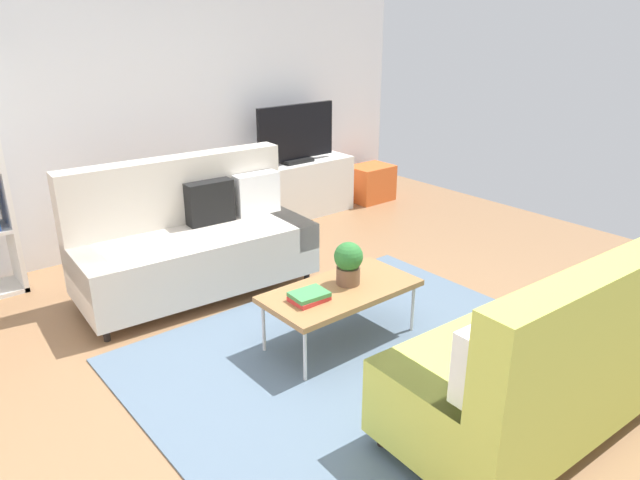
{
  "coord_description": "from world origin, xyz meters",
  "views": [
    {
      "loc": [
        -2.3,
        -2.71,
        2.2
      ],
      "look_at": [
        0.24,
        0.38,
        0.65
      ],
      "focal_mm": 32.92,
      "sensor_mm": 36.0,
      "label": 1
    }
  ],
  "objects_px": {
    "tv_console": "(296,189)",
    "tv": "(296,135)",
    "vase_0": "(249,161)",
    "coffee_table": "(341,292)",
    "table_book_0": "(309,298)",
    "bottle_0": "(267,158)",
    "potted_plant": "(348,262)",
    "couch_beige": "(193,240)",
    "storage_trunk": "(371,183)",
    "bottle_1": "(276,160)",
    "couch_green": "(551,358)"
  },
  "relations": [
    {
      "from": "potted_plant",
      "to": "bottle_1",
      "type": "bearing_deg",
      "value": 65.64
    },
    {
      "from": "couch_beige",
      "to": "table_book_0",
      "type": "distance_m",
      "value": 1.43
    },
    {
      "from": "potted_plant",
      "to": "vase_0",
      "type": "height_order",
      "value": "vase_0"
    },
    {
      "from": "coffee_table",
      "to": "tv_console",
      "type": "relative_size",
      "value": 0.79
    },
    {
      "from": "potted_plant",
      "to": "bottle_1",
      "type": "relative_size",
      "value": 2.12
    },
    {
      "from": "coffee_table",
      "to": "tv_console",
      "type": "distance_m",
      "value": 2.83
    },
    {
      "from": "storage_trunk",
      "to": "bottle_1",
      "type": "xyz_separation_m",
      "value": [
        -1.39,
        0.06,
        0.49
      ]
    },
    {
      "from": "couch_beige",
      "to": "storage_trunk",
      "type": "xyz_separation_m",
      "value": [
        2.93,
        0.91,
        -0.23
      ]
    },
    {
      "from": "table_book_0",
      "to": "bottle_1",
      "type": "xyz_separation_m",
      "value": [
        1.45,
        2.39,
        0.28
      ]
    },
    {
      "from": "couch_beige",
      "to": "couch_green",
      "type": "height_order",
      "value": "same"
    },
    {
      "from": "coffee_table",
      "to": "storage_trunk",
      "type": "height_order",
      "value": "storage_trunk"
    },
    {
      "from": "coffee_table",
      "to": "bottle_0",
      "type": "relative_size",
      "value": 5.12
    },
    {
      "from": "vase_0",
      "to": "table_book_0",
      "type": "bearing_deg",
      "value": -115.02
    },
    {
      "from": "tv_console",
      "to": "bottle_0",
      "type": "xyz_separation_m",
      "value": [
        -0.41,
        -0.04,
        0.43
      ]
    },
    {
      "from": "couch_beige",
      "to": "bottle_0",
      "type": "xyz_separation_m",
      "value": [
        1.42,
        0.97,
        0.3
      ]
    },
    {
      "from": "coffee_table",
      "to": "potted_plant",
      "type": "bearing_deg",
      "value": 16.83
    },
    {
      "from": "couch_beige",
      "to": "bottle_1",
      "type": "relative_size",
      "value": 13.43
    },
    {
      "from": "coffee_table",
      "to": "vase_0",
      "type": "bearing_deg",
      "value": 70.6
    },
    {
      "from": "couch_beige",
      "to": "table_book_0",
      "type": "bearing_deg",
      "value": 97.62
    },
    {
      "from": "table_book_0",
      "to": "bottle_1",
      "type": "height_order",
      "value": "bottle_1"
    },
    {
      "from": "coffee_table",
      "to": "table_book_0",
      "type": "height_order",
      "value": "table_book_0"
    },
    {
      "from": "tv",
      "to": "couch_green",
      "type": "bearing_deg",
      "value": -107.04
    },
    {
      "from": "couch_green",
      "to": "storage_trunk",
      "type": "height_order",
      "value": "couch_green"
    },
    {
      "from": "tv_console",
      "to": "potted_plant",
      "type": "bearing_deg",
      "value": -119.57
    },
    {
      "from": "couch_beige",
      "to": "tv_console",
      "type": "xyz_separation_m",
      "value": [
        1.83,
        1.01,
        -0.13
      ]
    },
    {
      "from": "tv_console",
      "to": "tv",
      "type": "xyz_separation_m",
      "value": [
        -0.0,
        -0.02,
        0.63
      ]
    },
    {
      "from": "tv",
      "to": "vase_0",
      "type": "distance_m",
      "value": 0.63
    },
    {
      "from": "potted_plant",
      "to": "tv_console",
      "type": "bearing_deg",
      "value": 60.43
    },
    {
      "from": "coffee_table",
      "to": "tv",
      "type": "bearing_deg",
      "value": 58.9
    },
    {
      "from": "table_book_0",
      "to": "bottle_1",
      "type": "relative_size",
      "value": 1.65
    },
    {
      "from": "couch_beige",
      "to": "storage_trunk",
      "type": "bearing_deg",
      "value": -158.81
    },
    {
      "from": "couch_green",
      "to": "tv_console",
      "type": "xyz_separation_m",
      "value": [
        1.17,
        3.85,
        -0.13
      ]
    },
    {
      "from": "tv",
      "to": "bottle_0",
      "type": "xyz_separation_m",
      "value": [
        -0.41,
        -0.02,
        -0.2
      ]
    },
    {
      "from": "couch_green",
      "to": "potted_plant",
      "type": "xyz_separation_m",
      "value": [
        -0.19,
        1.45,
        0.14
      ]
    },
    {
      "from": "tv_console",
      "to": "table_book_0",
      "type": "bearing_deg",
      "value": -125.55
    },
    {
      "from": "table_book_0",
      "to": "vase_0",
      "type": "bearing_deg",
      "value": 64.98
    },
    {
      "from": "tv_console",
      "to": "bottle_1",
      "type": "bearing_deg",
      "value": -172.23
    },
    {
      "from": "tv",
      "to": "bottle_0",
      "type": "height_order",
      "value": "tv"
    },
    {
      "from": "vase_0",
      "to": "potted_plant",
      "type": "bearing_deg",
      "value": -107.7
    },
    {
      "from": "storage_trunk",
      "to": "bottle_0",
      "type": "distance_m",
      "value": 1.6
    },
    {
      "from": "vase_0",
      "to": "bottle_0",
      "type": "relative_size",
      "value": 0.78
    },
    {
      "from": "coffee_table",
      "to": "tv",
      "type": "height_order",
      "value": "tv"
    },
    {
      "from": "bottle_0",
      "to": "bottle_1",
      "type": "distance_m",
      "value": 0.12
    },
    {
      "from": "bottle_0",
      "to": "tv",
      "type": "bearing_deg",
      "value": 2.81
    },
    {
      "from": "coffee_table",
      "to": "tv",
      "type": "relative_size",
      "value": 1.1
    },
    {
      "from": "tv",
      "to": "bottle_1",
      "type": "bearing_deg",
      "value": -176.1
    },
    {
      "from": "tv_console",
      "to": "vase_0",
      "type": "relative_size",
      "value": 8.34
    },
    {
      "from": "couch_beige",
      "to": "tv",
      "type": "distance_m",
      "value": 2.14
    },
    {
      "from": "bottle_0",
      "to": "potted_plant",
      "type": "bearing_deg",
      "value": -112.02
    },
    {
      "from": "storage_trunk",
      "to": "table_book_0",
      "type": "bearing_deg",
      "value": -140.58
    }
  ]
}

